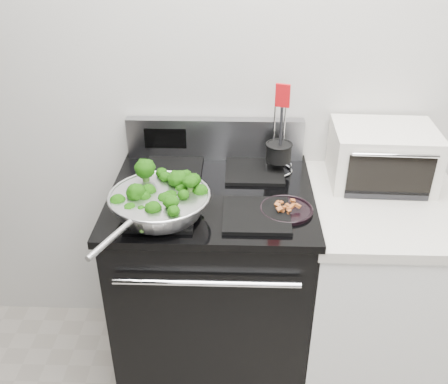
{
  "coord_description": "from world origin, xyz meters",
  "views": [
    {
      "loc": [
        -0.2,
        -0.26,
        1.93
      ],
      "look_at": [
        -0.25,
        1.36,
        0.98
      ],
      "focal_mm": 40.0,
      "sensor_mm": 36.0,
      "label": 1
    }
  ],
  "objects_px": {
    "gas_range": "(213,283)",
    "toaster_oven": "(382,156)",
    "skillet": "(160,203)",
    "bacon_plate": "(286,207)",
    "utensil_holder": "(278,157)"
  },
  "relations": [
    {
      "from": "utensil_holder",
      "to": "gas_range",
      "type": "bearing_deg",
      "value": -129.54
    },
    {
      "from": "gas_range",
      "to": "toaster_oven",
      "type": "relative_size",
      "value": 2.73
    },
    {
      "from": "utensil_holder",
      "to": "toaster_oven",
      "type": "bearing_deg",
      "value": 15.05
    },
    {
      "from": "gas_range",
      "to": "skillet",
      "type": "height_order",
      "value": "gas_range"
    },
    {
      "from": "gas_range",
      "to": "bacon_plate",
      "type": "relative_size",
      "value": 5.8
    },
    {
      "from": "gas_range",
      "to": "bacon_plate",
      "type": "xyz_separation_m",
      "value": [
        0.28,
        -0.13,
        0.48
      ]
    },
    {
      "from": "bacon_plate",
      "to": "toaster_oven",
      "type": "xyz_separation_m",
      "value": [
        0.41,
        0.3,
        0.07
      ]
    },
    {
      "from": "bacon_plate",
      "to": "toaster_oven",
      "type": "height_order",
      "value": "toaster_oven"
    },
    {
      "from": "bacon_plate",
      "to": "toaster_oven",
      "type": "relative_size",
      "value": 0.47
    },
    {
      "from": "gas_range",
      "to": "skillet",
      "type": "distance_m",
      "value": 0.58
    },
    {
      "from": "gas_range",
      "to": "bacon_plate",
      "type": "distance_m",
      "value": 0.57
    },
    {
      "from": "skillet",
      "to": "utensil_holder",
      "type": "distance_m",
      "value": 0.57
    },
    {
      "from": "utensil_holder",
      "to": "toaster_oven",
      "type": "relative_size",
      "value": 0.92
    },
    {
      "from": "utensil_holder",
      "to": "toaster_oven",
      "type": "height_order",
      "value": "utensil_holder"
    },
    {
      "from": "skillet",
      "to": "utensil_holder",
      "type": "xyz_separation_m",
      "value": [
        0.44,
        0.36,
        0.01
      ]
    }
  ]
}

